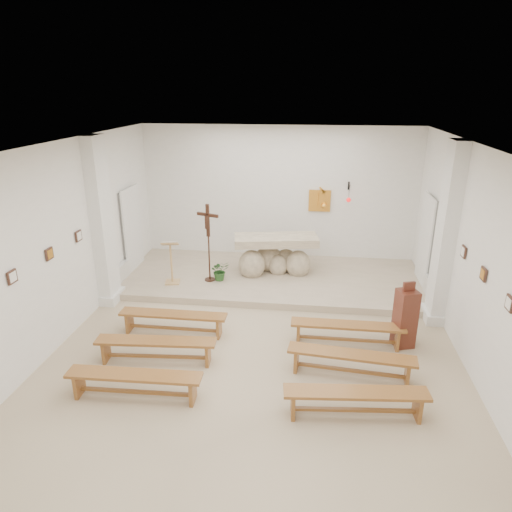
# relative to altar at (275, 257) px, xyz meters

# --- Properties ---
(ground) EXTENTS (7.00, 10.00, 0.00)m
(ground) POSITION_rel_altar_xyz_m (-0.04, -3.69, -0.54)
(ground) COLOR beige
(ground) RESTS_ON ground
(wall_left) EXTENTS (0.02, 10.00, 3.50)m
(wall_left) POSITION_rel_altar_xyz_m (-3.53, -3.69, 1.21)
(wall_left) COLOR white
(wall_left) RESTS_ON ground
(wall_right) EXTENTS (0.02, 10.00, 3.50)m
(wall_right) POSITION_rel_altar_xyz_m (3.45, -3.69, 1.21)
(wall_right) COLOR white
(wall_right) RESTS_ON ground
(wall_back) EXTENTS (7.00, 0.02, 3.50)m
(wall_back) POSITION_rel_altar_xyz_m (-0.04, 1.30, 1.21)
(wall_back) COLOR white
(wall_back) RESTS_ON ground
(ceiling) EXTENTS (7.00, 10.00, 0.02)m
(ceiling) POSITION_rel_altar_xyz_m (-0.04, -3.69, 2.95)
(ceiling) COLOR silver
(ceiling) RESTS_ON wall_back
(sanctuary_platform) EXTENTS (6.98, 3.00, 0.15)m
(sanctuary_platform) POSITION_rel_altar_xyz_m (-0.04, -0.19, -0.46)
(sanctuary_platform) COLOR #BEAB92
(sanctuary_platform) RESTS_ON ground
(pilaster_left) EXTENTS (0.26, 0.55, 3.50)m
(pilaster_left) POSITION_rel_altar_xyz_m (-3.41, -1.69, 1.21)
(pilaster_left) COLOR white
(pilaster_left) RESTS_ON ground
(pilaster_right) EXTENTS (0.26, 0.55, 3.50)m
(pilaster_right) POSITION_rel_altar_xyz_m (3.33, -1.69, 1.21)
(pilaster_right) COLOR white
(pilaster_right) RESTS_ON ground
(gold_wall_relief) EXTENTS (0.55, 0.04, 0.55)m
(gold_wall_relief) POSITION_rel_altar_xyz_m (1.01, 1.27, 1.11)
(gold_wall_relief) COLOR gold
(gold_wall_relief) RESTS_ON wall_back
(sanctuary_lamp) EXTENTS (0.11, 0.36, 0.44)m
(sanctuary_lamp) POSITION_rel_altar_xyz_m (1.71, 1.02, 1.27)
(sanctuary_lamp) COLOR black
(sanctuary_lamp) RESTS_ON wall_back
(station_frame_left_front) EXTENTS (0.03, 0.20, 0.20)m
(station_frame_left_front) POSITION_rel_altar_xyz_m (-3.51, -4.49, 1.18)
(station_frame_left_front) COLOR #3D251B
(station_frame_left_front) RESTS_ON wall_left
(station_frame_left_mid) EXTENTS (0.03, 0.20, 0.20)m
(station_frame_left_mid) POSITION_rel_altar_xyz_m (-3.51, -3.49, 1.18)
(station_frame_left_mid) COLOR #3D251B
(station_frame_left_mid) RESTS_ON wall_left
(station_frame_left_rear) EXTENTS (0.03, 0.20, 0.20)m
(station_frame_left_rear) POSITION_rel_altar_xyz_m (-3.51, -2.49, 1.18)
(station_frame_left_rear) COLOR #3D251B
(station_frame_left_rear) RESTS_ON wall_left
(station_frame_right_front) EXTENTS (0.03, 0.20, 0.20)m
(station_frame_right_front) POSITION_rel_altar_xyz_m (3.43, -4.49, 1.18)
(station_frame_right_front) COLOR #3D251B
(station_frame_right_front) RESTS_ON wall_right
(station_frame_right_mid) EXTENTS (0.03, 0.20, 0.20)m
(station_frame_right_mid) POSITION_rel_altar_xyz_m (3.43, -3.49, 1.18)
(station_frame_right_mid) COLOR #3D251B
(station_frame_right_mid) RESTS_ON wall_right
(station_frame_right_rear) EXTENTS (0.03, 0.20, 0.20)m
(station_frame_right_rear) POSITION_rel_altar_xyz_m (3.43, -2.49, 1.18)
(station_frame_right_rear) COLOR #3D251B
(station_frame_right_rear) RESTS_ON wall_right
(radiator_left) EXTENTS (0.10, 0.85, 0.52)m
(radiator_left) POSITION_rel_altar_xyz_m (-3.47, -0.99, -0.27)
(radiator_left) COLOR silver
(radiator_left) RESTS_ON ground
(radiator_right) EXTENTS (0.10, 0.85, 0.52)m
(radiator_right) POSITION_rel_altar_xyz_m (3.39, -0.99, -0.27)
(radiator_right) COLOR silver
(radiator_right) RESTS_ON ground
(altar) EXTENTS (2.05, 1.08, 1.00)m
(altar) POSITION_rel_altar_xyz_m (0.00, 0.00, 0.00)
(altar) COLOR beige
(altar) RESTS_ON sanctuary_platform
(lectern) EXTENTS (0.42, 0.38, 1.04)m
(lectern) POSITION_rel_altar_xyz_m (-2.26, -0.94, 0.13)
(lectern) COLOR tan
(lectern) RESTS_ON sanctuary_platform
(crucifix_stand) EXTENTS (0.52, 0.24, 1.81)m
(crucifix_stand) POSITION_rel_altar_xyz_m (-1.45, -0.67, 0.66)
(crucifix_stand) COLOR #351C10
(crucifix_stand) RESTS_ON sanctuary_platform
(potted_plant) EXTENTS (0.53, 0.51, 0.47)m
(potted_plant) POSITION_rel_altar_xyz_m (-1.21, -0.62, -0.15)
(potted_plant) COLOR #255020
(potted_plant) RESTS_ON sanctuary_platform
(donation_pedestal) EXTENTS (0.42, 0.42, 1.23)m
(donation_pedestal) POSITION_rel_altar_xyz_m (2.55, -2.77, 0.01)
(donation_pedestal) COLOR #562218
(donation_pedestal) RESTS_ON ground
(bench_left_front) EXTENTS (2.00, 0.32, 0.42)m
(bench_left_front) POSITION_rel_altar_xyz_m (-1.63, -2.90, -0.22)
(bench_left_front) COLOR brown
(bench_left_front) RESTS_ON ground
(bench_right_front) EXTENTS (2.00, 0.32, 0.42)m
(bench_right_front) POSITION_rel_altar_xyz_m (1.56, -2.90, -0.22)
(bench_right_front) COLOR brown
(bench_right_front) RESTS_ON ground
(bench_left_second) EXTENTS (2.02, 0.47, 0.42)m
(bench_left_second) POSITION_rel_altar_xyz_m (-1.63, -3.86, -0.22)
(bench_left_second) COLOR brown
(bench_left_second) RESTS_ON ground
(bench_right_second) EXTENTS (2.02, 0.51, 0.42)m
(bench_right_second) POSITION_rel_altar_xyz_m (1.56, -3.86, -0.22)
(bench_right_second) COLOR brown
(bench_right_second) RESTS_ON ground
(bench_left_third) EXTENTS (2.01, 0.38, 0.42)m
(bench_left_third) POSITION_rel_altar_xyz_m (-1.63, -4.82, -0.22)
(bench_left_third) COLOR brown
(bench_left_third) RESTS_ON ground
(bench_right_third) EXTENTS (2.02, 0.51, 0.42)m
(bench_right_third) POSITION_rel_altar_xyz_m (1.56, -4.82, -0.22)
(bench_right_third) COLOR brown
(bench_right_third) RESTS_ON ground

